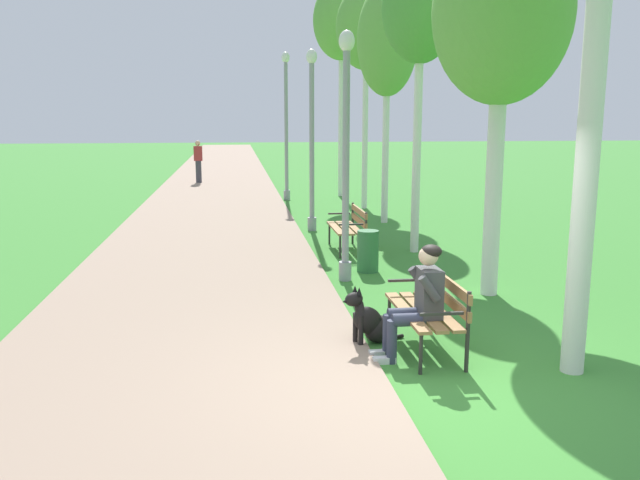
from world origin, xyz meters
name	(u,v)px	position (x,y,z in m)	size (l,w,h in m)	color
ground_plane	(430,388)	(0.00, 0.00, 0.00)	(120.00, 120.00, 0.00)	#3D8433
paved_path	(220,174)	(-2.45, 24.00, 0.02)	(4.15, 60.00, 0.04)	gray
park_bench_near	(431,305)	(0.30, 1.04, 0.51)	(0.55, 1.50, 0.85)	olive
park_bench_mid	(350,225)	(0.36, 6.60, 0.51)	(0.55, 1.50, 0.85)	olive
person_seated_on_near_bench	(419,297)	(0.09, 0.80, 0.68)	(0.74, 0.49, 1.25)	#33384C
dog_black	(371,322)	(-0.31, 1.31, 0.26)	(0.80, 0.44, 0.71)	black
lamp_post_near	(346,155)	(-0.11, 4.29, 1.99)	(0.24, 0.24, 3.84)	gray
lamp_post_mid	(312,139)	(-0.09, 8.97, 2.08)	(0.24, 0.24, 4.01)	gray
lamp_post_far	(286,125)	(-0.22, 14.61, 2.31)	(0.24, 0.24, 4.47)	gray
birch_tree_second	(502,15)	(1.85, 3.20, 3.93)	(1.90, 1.95, 5.24)	silver
birch_tree_third	(421,8)	(1.58, 6.33, 4.49)	(1.41, 1.51, 5.59)	silver
birch_tree_fourth	(387,41)	(1.80, 9.89, 4.29)	(1.43, 1.47, 5.64)	silver
birch_tree_fifth	(366,29)	(1.81, 12.45, 4.88)	(1.66, 1.45, 6.06)	silver
birch_tree_sixth	(341,22)	(1.59, 15.41, 5.47)	(1.76, 1.75, 6.72)	silver
litter_bin	(368,251)	(0.36, 4.83, 0.35)	(0.36, 0.36, 0.70)	#2D6638
pedestrian_distant	(198,162)	(-3.19, 20.04, 0.84)	(0.32, 0.22, 1.65)	#383842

